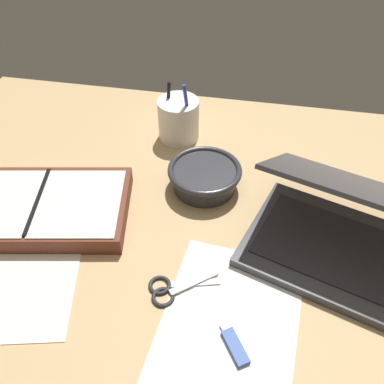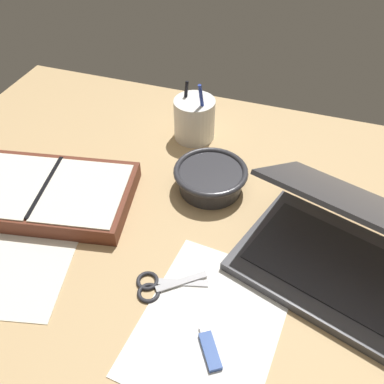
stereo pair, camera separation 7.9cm
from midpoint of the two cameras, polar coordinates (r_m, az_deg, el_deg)
name	(u,v)px [view 2 (the right image)]	position (r cm, az deg, el deg)	size (l,w,h in cm)	color
desk_top	(208,244)	(81.39, 4.91, -7.09)	(140.00, 100.00, 2.00)	tan
laptop	(350,249)	(79.24, 23.05, -7.11)	(41.13, 36.61, 17.79)	#38383D
bowl	(211,178)	(88.70, 5.05, 1.80)	(15.40, 15.40, 5.23)	#2D2D33
pen_cup	(194,119)	(101.86, 2.58, 9.63)	(9.64, 9.64, 15.54)	white
planner	(46,194)	(89.75, -16.53, -0.44)	(37.21, 26.29, 4.12)	brown
scissors	(156,286)	(73.96, -1.71, -12.56)	(12.11, 8.98, 0.80)	#B7B7BC
paper_sheet_front	(211,323)	(70.92, 5.88, -17.15)	(21.23, 28.03, 0.16)	white
paper_sheet_beside_planner	(22,252)	(83.11, -19.26, -7.69)	(19.30, 27.47, 0.16)	silver
usb_drive	(210,350)	(68.35, 5.93, -20.40)	(5.31, 6.89, 1.00)	#33519E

